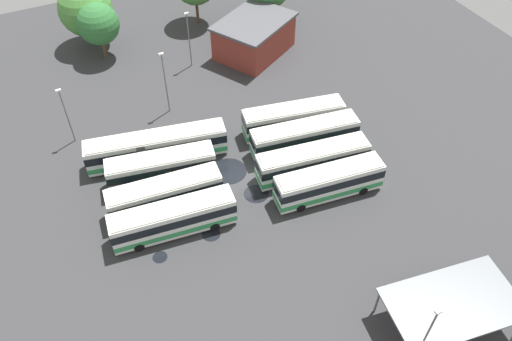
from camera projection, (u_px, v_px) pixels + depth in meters
The scene contains 22 objects.
ground_plane at pixel (239, 176), 56.15m from camera, with size 95.68×95.68×0.00m, color #333335.
bus_row0_slot0 at pixel (173, 219), 49.63m from camera, with size 12.32×3.89×3.57m.
bus_row0_slot1 at pixel (165, 194), 51.79m from camera, with size 11.72×3.61×3.57m.
bus_row0_slot2 at pixel (162, 168), 54.40m from camera, with size 11.64×4.58×3.57m.
bus_row0_slot3 at pixel (156, 147), 56.65m from camera, with size 15.57×5.48×3.57m.
bus_row1_slot0 at pixel (329, 182), 52.97m from camera, with size 11.66×3.89×3.57m.
bus_row1_slot1 at pixel (313, 161), 55.14m from camera, with size 12.49×4.28×3.57m.
bus_row1_slot2 at pixel (305, 136), 57.84m from camera, with size 12.48×4.34×3.57m.
bus_row1_slot3 at pixel (293, 118), 60.00m from camera, with size 12.13×4.75×3.57m.
depot_building at pixel (254, 36), 71.21m from camera, with size 12.96×11.95×4.99m.
maintenance_shelter at pixel (453, 303), 41.78m from camera, with size 11.59×7.68×3.41m.
lamp_post_near_entrance at pixel (66, 113), 57.24m from camera, with size 0.56×0.28×7.32m.
lamp_post_far_corner at pixel (189, 37), 67.61m from camera, with size 0.56×0.28×7.89m.
lamp_post_mid_lot at pixel (165, 80), 60.67m from camera, with size 0.56×0.28×8.30m.
lamp_post_by_building at pixel (426, 337), 38.14m from camera, with size 0.56×0.28×8.70m.
tree_east_edge at pixel (85, 9), 70.74m from camera, with size 7.41×7.41×9.07m.
tree_northeast at pixel (98, 24), 68.66m from camera, with size 5.62×5.62×7.86m.
puddle_between_rows at pixel (160, 257), 48.79m from camera, with size 1.41×1.41×0.01m, color black.
puddle_centre_drain at pixel (228, 171), 56.67m from camera, with size 4.04×4.04×0.01m, color black.
puddle_back_corner at pixel (211, 234), 50.68m from camera, with size 1.83×1.83×0.01m, color black.
puddle_near_shelter at pixel (256, 194), 54.36m from camera, with size 2.63×2.63×0.01m, color black.
puddle_front_lane at pixel (262, 127), 61.80m from camera, with size 1.43×1.43×0.01m, color black.
Camera 1 is at (-15.14, -35.60, 40.75)m, focal length 36.22 mm.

